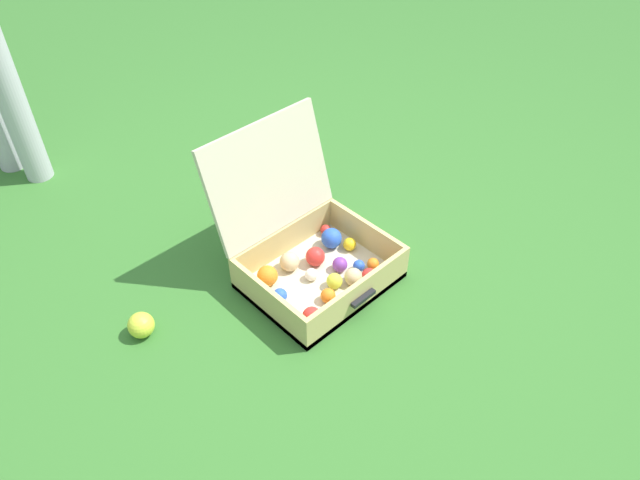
{
  "coord_description": "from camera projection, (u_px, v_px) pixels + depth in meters",
  "views": [
    {
      "loc": [
        -1.15,
        -1.12,
        1.64
      ],
      "look_at": [
        -0.06,
        0.03,
        0.22
      ],
      "focal_mm": 33.11,
      "sensor_mm": 36.0,
      "label": 1
    }
  ],
  "objects": [
    {
      "name": "stray_ball_on_grass",
      "position": [
        141.0,
        325.0,
        2.05
      ],
      "size": [
        0.09,
        0.09,
        0.09
      ],
      "primitive_type": "sphere",
      "color": "#CCDB38",
      "rests_on": "ground"
    },
    {
      "name": "ground_plane",
      "position": [
        335.0,
        277.0,
        2.29
      ],
      "size": [
        16.0,
        16.0,
        0.0
      ],
      "primitive_type": "plane",
      "color": "#336B28"
    },
    {
      "name": "open_suitcase",
      "position": [
        308.0,
        250.0,
        2.23
      ],
      "size": [
        0.53,
        0.58,
        0.56
      ],
      "color": "beige",
      "rests_on": "ground"
    }
  ]
}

